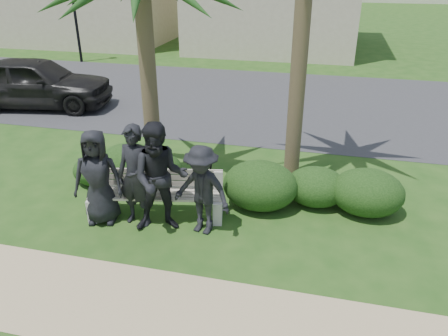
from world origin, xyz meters
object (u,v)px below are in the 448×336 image
at_px(park_bench, 157,198).
at_px(car_a, 36,82).
at_px(man_c, 160,178).
at_px(man_a, 98,178).
at_px(man_d, 202,190).
at_px(man_b, 136,176).

xyz_separation_m(park_bench, car_a, (-6.02, 5.22, 0.41)).
bearing_deg(man_c, man_a, 163.01).
xyz_separation_m(man_a, man_c, (1.13, 0.02, 0.11)).
bearing_deg(park_bench, car_a, 127.44).
bearing_deg(car_a, man_d, -137.87).
relative_size(man_c, car_a, 0.42).
relative_size(man_a, man_c, 0.89).
relative_size(park_bench, man_d, 1.57).
relative_size(man_b, man_c, 0.94).
distance_m(man_d, car_a, 8.86).
height_order(park_bench, man_b, man_b).
xyz_separation_m(man_d, car_a, (-6.95, 5.50, -0.01)).
relative_size(park_bench, man_b, 1.36).
xyz_separation_m(man_c, man_d, (0.69, 0.07, -0.17)).
height_order(man_b, man_d, man_b).
height_order(man_a, man_c, man_c).
bearing_deg(park_bench, man_c, -67.20).
height_order(man_a, man_d, man_a).
xyz_separation_m(man_a, man_d, (1.82, 0.09, -0.06)).
xyz_separation_m(man_a, car_a, (-5.13, 5.59, -0.07)).
bearing_deg(car_a, man_b, -143.02).
distance_m(man_a, car_a, 7.58).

